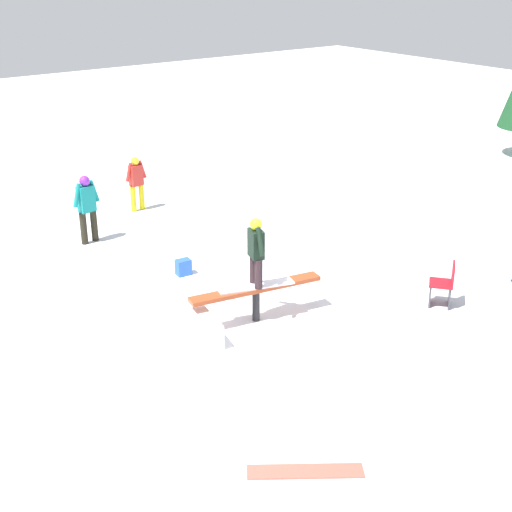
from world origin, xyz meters
TOP-DOWN VIEW (x-y plane):
  - ground_plane at (0.00, 0.00)m, footprint 60.00×60.00m
  - rail_feature at (0.00, 0.00)m, footprint 2.55×0.76m
  - snow_kicker_ramp at (-1.82, 0.36)m, footprint 2.05×1.82m
  - main_rider_on_rail at (0.00, 0.00)m, footprint 1.43×0.74m
  - bystander_teal at (-0.79, 5.41)m, footprint 0.71×0.29m
  - bystander_red at (1.18, 6.73)m, footprint 0.64×0.24m
  - loose_snowboard_coral at (-2.00, -3.73)m, footprint 1.41×1.11m
  - folding_chair at (3.21, -1.67)m, footprint 0.62×0.62m
  - backpack_on_snow at (-0.01, 2.52)m, footprint 0.32×0.25m

SIDE VIEW (x-z plane):
  - ground_plane at x=0.00m, z-range 0.00..0.00m
  - loose_snowboard_coral at x=-2.00m, z-range 0.00..0.02m
  - backpack_on_snow at x=-0.01m, z-range 0.00..0.34m
  - snow_kicker_ramp at x=-1.82m, z-range 0.00..0.45m
  - folding_chair at x=3.21m, z-range -0.03..0.85m
  - rail_feature at x=0.00m, z-range 0.24..0.93m
  - bystander_red at x=1.18m, z-range 0.09..1.52m
  - bystander_teal at x=-0.79m, z-range 0.10..1.71m
  - main_rider_on_rail at x=0.00m, z-range 0.67..1.99m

